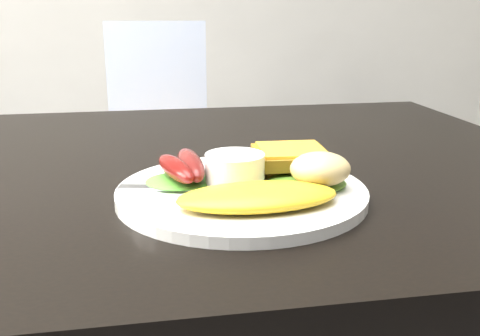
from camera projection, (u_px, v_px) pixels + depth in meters
dining_table at (135, 178)px, 0.76m from camera, size 1.20×0.80×0.04m
dining_chair at (162, 149)px, 2.04m from camera, size 0.41×0.41×0.04m
person at (292, 85)px, 1.23m from camera, size 0.62×0.47×1.57m
plate at (242, 193)px, 0.62m from camera, size 0.28×0.28×0.01m
lettuce_left at (179, 181)px, 0.63m from camera, size 0.08×0.08×0.01m
lettuce_right at (307, 182)px, 0.63m from camera, size 0.11×0.10×0.01m
omelette at (258, 197)px, 0.56m from camera, size 0.17×0.08×0.02m
sausage_a at (176, 168)px, 0.62m from camera, size 0.05×0.10×0.02m
sausage_b at (190, 165)px, 0.63m from camera, size 0.03×0.11×0.03m
ramekin at (235, 171)px, 0.62m from camera, size 0.08×0.08×0.04m
toast_a at (267, 165)px, 0.68m from camera, size 0.08×0.08×0.01m
toast_b at (291, 157)px, 0.67m from camera, size 0.09×0.09×0.01m
potato_salad at (320, 169)px, 0.61m from camera, size 0.08×0.08×0.04m
fork at (201, 189)px, 0.61m from camera, size 0.18×0.05×0.00m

